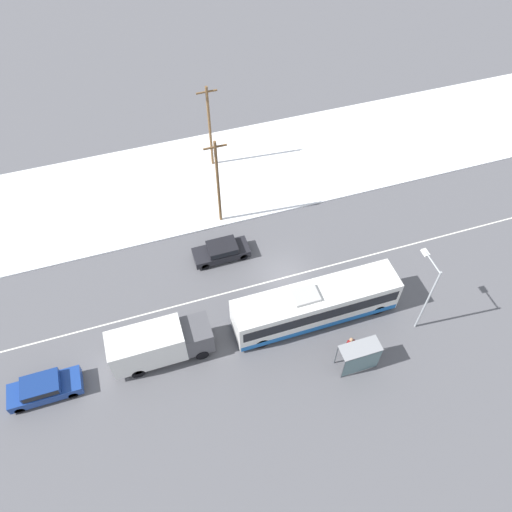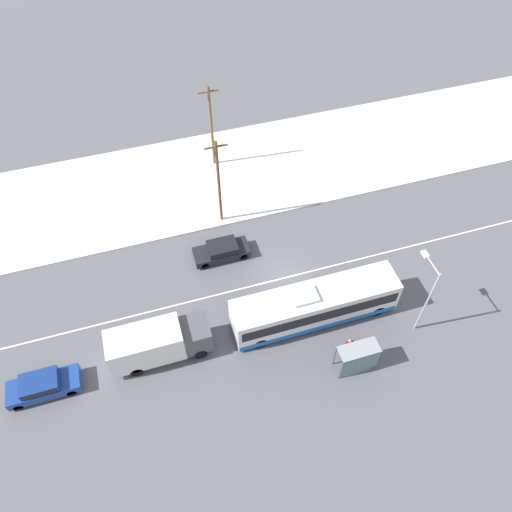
{
  "view_description": "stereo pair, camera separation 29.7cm",
  "coord_description": "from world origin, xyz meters",
  "px_view_note": "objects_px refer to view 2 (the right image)",
  "views": [
    {
      "loc": [
        -9.11,
        -21.15,
        31.5
      ],
      "look_at": [
        -1.79,
        1.68,
        1.4
      ],
      "focal_mm": 35.0,
      "sensor_mm": 36.0,
      "label": 1
    },
    {
      "loc": [
        -8.82,
        -21.24,
        31.5
      ],
      "look_at": [
        -1.79,
        1.68,
        1.4
      ],
      "focal_mm": 35.0,
      "sensor_mm": 36.0,
      "label": 2
    }
  ],
  "objects_px": {
    "streetlamp": "(427,290)",
    "sedan_car": "(222,250)",
    "utility_pole_snowlot": "(211,126)",
    "box_truck": "(157,343)",
    "parked_car_near_truck": "(42,385)",
    "pedestrian_at_stop": "(349,345)",
    "utility_pole_roadside": "(219,182)",
    "bus_shelter": "(359,358)",
    "city_bus": "(315,305)"
  },
  "relations": [
    {
      "from": "sedan_car",
      "to": "streetlamp",
      "type": "xyz_separation_m",
      "value": [
        11.63,
        -10.1,
        3.41
      ]
    },
    {
      "from": "utility_pole_roadside",
      "to": "utility_pole_snowlot",
      "type": "height_order",
      "value": "utility_pole_roadside"
    },
    {
      "from": "sedan_car",
      "to": "city_bus",
      "type": "bearing_deg",
      "value": 123.1
    },
    {
      "from": "bus_shelter",
      "to": "box_truck",
      "type": "bearing_deg",
      "value": 158.18
    },
    {
      "from": "box_truck",
      "to": "sedan_car",
      "type": "relative_size",
      "value": 1.54
    },
    {
      "from": "sedan_car",
      "to": "box_truck",
      "type": "bearing_deg",
      "value": 48.86
    },
    {
      "from": "city_bus",
      "to": "sedan_car",
      "type": "distance_m",
      "value": 9.03
    },
    {
      "from": "parked_car_near_truck",
      "to": "utility_pole_snowlot",
      "type": "height_order",
      "value": "utility_pole_snowlot"
    },
    {
      "from": "pedestrian_at_stop",
      "to": "bus_shelter",
      "type": "bearing_deg",
      "value": -88.6
    },
    {
      "from": "bus_shelter",
      "to": "utility_pole_roadside",
      "type": "distance_m",
      "value": 17.18
    },
    {
      "from": "bus_shelter",
      "to": "utility_pole_roadside",
      "type": "bearing_deg",
      "value": 108.0
    },
    {
      "from": "utility_pole_roadside",
      "to": "utility_pole_snowlot",
      "type": "xyz_separation_m",
      "value": [
        1.17,
        7.17,
        -0.05
      ]
    },
    {
      "from": "parked_car_near_truck",
      "to": "streetlamp",
      "type": "distance_m",
      "value": 26.05
    },
    {
      "from": "parked_car_near_truck",
      "to": "utility_pole_roadside",
      "type": "distance_m",
      "value": 19.28
    },
    {
      "from": "streetlamp",
      "to": "city_bus",
      "type": "bearing_deg",
      "value": 159.05
    },
    {
      "from": "parked_car_near_truck",
      "to": "pedestrian_at_stop",
      "type": "height_order",
      "value": "pedestrian_at_stop"
    },
    {
      "from": "city_bus",
      "to": "utility_pole_snowlot",
      "type": "distance_m",
      "value": 18.98
    },
    {
      "from": "box_truck",
      "to": "bus_shelter",
      "type": "distance_m",
      "value": 13.49
    },
    {
      "from": "city_bus",
      "to": "streetlamp",
      "type": "xyz_separation_m",
      "value": [
        6.72,
        -2.57,
        2.57
      ]
    },
    {
      "from": "bus_shelter",
      "to": "streetlamp",
      "type": "height_order",
      "value": "streetlamp"
    },
    {
      "from": "sedan_car",
      "to": "utility_pole_snowlot",
      "type": "xyz_separation_m",
      "value": [
        2.13,
        11.04,
        3.56
      ]
    },
    {
      "from": "parked_car_near_truck",
      "to": "bus_shelter",
      "type": "height_order",
      "value": "bus_shelter"
    },
    {
      "from": "streetlamp",
      "to": "bus_shelter",
      "type": "bearing_deg",
      "value": -158.37
    },
    {
      "from": "bus_shelter",
      "to": "streetlamp",
      "type": "bearing_deg",
      "value": 21.63
    },
    {
      "from": "pedestrian_at_stop",
      "to": "streetlamp",
      "type": "distance_m",
      "value": 6.33
    },
    {
      "from": "city_bus",
      "to": "bus_shelter",
      "type": "relative_size",
      "value": 4.39
    },
    {
      "from": "pedestrian_at_stop",
      "to": "box_truck",
      "type": "bearing_deg",
      "value": 163.73
    },
    {
      "from": "streetlamp",
      "to": "sedan_car",
      "type": "bearing_deg",
      "value": 139.01
    },
    {
      "from": "city_bus",
      "to": "pedestrian_at_stop",
      "type": "relative_size",
      "value": 6.88
    },
    {
      "from": "parked_car_near_truck",
      "to": "bus_shelter",
      "type": "distance_m",
      "value": 20.83
    },
    {
      "from": "box_truck",
      "to": "parked_car_near_truck",
      "type": "bearing_deg",
      "value": -177.07
    },
    {
      "from": "box_truck",
      "to": "streetlamp",
      "type": "xyz_separation_m",
      "value": [
        17.95,
        -2.86,
        2.5
      ]
    },
    {
      "from": "parked_car_near_truck",
      "to": "utility_pole_snowlot",
      "type": "distance_m",
      "value": 24.99
    },
    {
      "from": "city_bus",
      "to": "parked_car_near_truck",
      "type": "relative_size",
      "value": 2.58
    },
    {
      "from": "box_truck",
      "to": "pedestrian_at_stop",
      "type": "bearing_deg",
      "value": -16.27
    },
    {
      "from": "city_bus",
      "to": "sedan_car",
      "type": "relative_size",
      "value": 2.69
    },
    {
      "from": "pedestrian_at_stop",
      "to": "utility_pole_snowlot",
      "type": "bearing_deg",
      "value": 100.43
    },
    {
      "from": "utility_pole_snowlot",
      "to": "streetlamp",
      "type": "bearing_deg",
      "value": -65.82
    },
    {
      "from": "parked_car_near_truck",
      "to": "utility_pole_roadside",
      "type": "height_order",
      "value": "utility_pole_roadside"
    },
    {
      "from": "parked_car_near_truck",
      "to": "city_bus",
      "type": "bearing_deg",
      "value": 0.32
    },
    {
      "from": "sedan_car",
      "to": "parked_car_near_truck",
      "type": "bearing_deg",
      "value": 28.45
    },
    {
      "from": "streetlamp",
      "to": "box_truck",
      "type": "bearing_deg",
      "value": 170.94
    },
    {
      "from": "pedestrian_at_stop",
      "to": "utility_pole_snowlot",
      "type": "height_order",
      "value": "utility_pole_snowlot"
    },
    {
      "from": "utility_pole_snowlot",
      "to": "city_bus",
      "type": "bearing_deg",
      "value": -81.49
    },
    {
      "from": "box_truck",
      "to": "utility_pole_snowlot",
      "type": "bearing_deg",
      "value": 65.19
    },
    {
      "from": "pedestrian_at_stop",
      "to": "streetlamp",
      "type": "bearing_deg",
      "value": 8.16
    },
    {
      "from": "box_truck",
      "to": "utility_pole_snowlot",
      "type": "relative_size",
      "value": 0.83
    },
    {
      "from": "streetlamp",
      "to": "pedestrian_at_stop",
      "type": "bearing_deg",
      "value": -171.84
    },
    {
      "from": "utility_pole_roadside",
      "to": "utility_pole_snowlot",
      "type": "distance_m",
      "value": 7.26
    },
    {
      "from": "sedan_car",
      "to": "utility_pole_roadside",
      "type": "height_order",
      "value": "utility_pole_roadside"
    }
  ]
}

